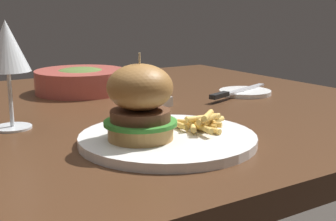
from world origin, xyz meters
The scene contains 9 objects.
dining_table centered at (0.00, 0.00, 0.66)m, with size 1.32×1.00×0.74m.
main_plate centered at (0.02, -0.27, 0.75)m, with size 0.27×0.27×0.01m, color white.
burger_sandwich centered at (-0.02, -0.27, 0.81)m, with size 0.11×0.11×0.13m.
fries_pile centered at (0.08, -0.28, 0.77)m, with size 0.08×0.11×0.03m.
wine_glass centered at (-0.15, -0.05, 0.88)m, with size 0.08×0.08×0.19m.
bread_plate centered at (0.40, -0.03, 0.74)m, with size 0.12×0.12×0.01m, color white.
table_knife centered at (0.35, -0.05, 0.75)m, with size 0.23×0.09×0.01m.
butter_dish centered at (0.14, -0.02, 0.75)m, with size 0.09×0.06×0.04m.
soup_bowl centered at (0.08, 0.21, 0.77)m, with size 0.22×0.22×0.06m.
Camera 1 is at (-0.35, -0.86, 0.95)m, focal length 50.00 mm.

